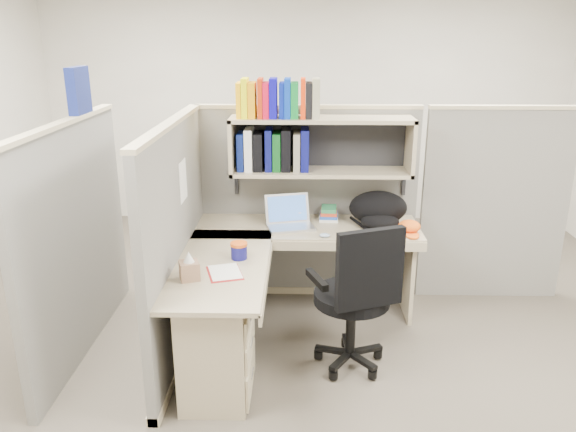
{
  "coord_description": "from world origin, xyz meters",
  "views": [
    {
      "loc": [
        -0.05,
        -3.58,
        2.18
      ],
      "look_at": [
        -0.15,
        0.25,
        0.92
      ],
      "focal_mm": 35.0,
      "sensor_mm": 36.0,
      "label": 1
    }
  ],
  "objects_px": {
    "snack_canister": "(239,250)",
    "task_chair": "(354,319)",
    "backpack": "(379,210)",
    "desk": "(246,310)",
    "laptop": "(291,213)"
  },
  "relations": [
    {
      "from": "snack_canister",
      "to": "task_chair",
      "type": "bearing_deg",
      "value": -12.33
    },
    {
      "from": "snack_canister",
      "to": "task_chair",
      "type": "xyz_separation_m",
      "value": [
        0.77,
        -0.17,
        -0.41
      ]
    },
    {
      "from": "task_chair",
      "to": "backpack",
      "type": "bearing_deg",
      "value": 73.55
    },
    {
      "from": "desk",
      "to": "task_chair",
      "type": "bearing_deg",
      "value": 1.42
    },
    {
      "from": "laptop",
      "to": "snack_canister",
      "type": "distance_m",
      "value": 0.71
    },
    {
      "from": "desk",
      "to": "snack_canister",
      "type": "relative_size",
      "value": 15.2
    },
    {
      "from": "backpack",
      "to": "snack_canister",
      "type": "relative_size",
      "value": 3.94
    },
    {
      "from": "desk",
      "to": "backpack",
      "type": "relative_size",
      "value": 3.85
    },
    {
      "from": "laptop",
      "to": "backpack",
      "type": "distance_m",
      "value": 0.69
    },
    {
      "from": "laptop",
      "to": "backpack",
      "type": "height_order",
      "value": "backpack"
    },
    {
      "from": "task_chair",
      "to": "laptop",
      "type": "bearing_deg",
      "value": 118.81
    },
    {
      "from": "desk",
      "to": "backpack",
      "type": "bearing_deg",
      "value": 41.98
    },
    {
      "from": "laptop",
      "to": "backpack",
      "type": "relative_size",
      "value": 0.77
    },
    {
      "from": "snack_canister",
      "to": "task_chair",
      "type": "relative_size",
      "value": 0.11
    },
    {
      "from": "laptop",
      "to": "snack_canister",
      "type": "height_order",
      "value": "laptop"
    }
  ]
}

